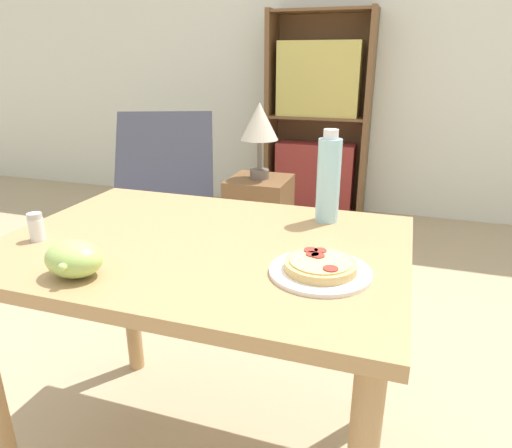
{
  "coord_description": "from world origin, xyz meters",
  "views": [
    {
      "loc": [
        0.52,
        -1.15,
        1.21
      ],
      "look_at": [
        0.18,
        -0.11,
        0.81
      ],
      "focal_mm": 32.0,
      "sensor_mm": 36.0,
      "label": 1
    }
  ],
  "objects_px": {
    "drink_bottle": "(328,179)",
    "bookshelf": "(317,126)",
    "pizza_on_plate": "(320,268)",
    "table_lamp": "(260,125)",
    "side_table": "(259,224)",
    "salt_shaker": "(36,227)",
    "lounge_chair_near": "(164,213)",
    "grape_bunch": "(74,259)"
  },
  "relations": [
    {
      "from": "side_table",
      "to": "pizza_on_plate",
      "type": "bearing_deg",
      "value": -67.3
    },
    {
      "from": "grape_bunch",
      "to": "drink_bottle",
      "type": "height_order",
      "value": "drink_bottle"
    },
    {
      "from": "grape_bunch",
      "to": "side_table",
      "type": "relative_size",
      "value": 0.24
    },
    {
      "from": "grape_bunch",
      "to": "drink_bottle",
      "type": "relative_size",
      "value": 0.49
    },
    {
      "from": "drink_bottle",
      "to": "side_table",
      "type": "height_order",
      "value": "drink_bottle"
    },
    {
      "from": "pizza_on_plate",
      "to": "table_lamp",
      "type": "relative_size",
      "value": 0.55
    },
    {
      "from": "lounge_chair_near",
      "to": "table_lamp",
      "type": "distance_m",
      "value": 0.85
    },
    {
      "from": "bookshelf",
      "to": "grape_bunch",
      "type": "bearing_deg",
      "value": -89.89
    },
    {
      "from": "drink_bottle",
      "to": "side_table",
      "type": "distance_m",
      "value": 1.41
    },
    {
      "from": "pizza_on_plate",
      "to": "bookshelf",
      "type": "relative_size",
      "value": 0.15
    },
    {
      "from": "lounge_chair_near",
      "to": "table_lamp",
      "type": "bearing_deg",
      "value": -20.93
    },
    {
      "from": "pizza_on_plate",
      "to": "lounge_chair_near",
      "type": "height_order",
      "value": "lounge_chair_near"
    },
    {
      "from": "salt_shaker",
      "to": "side_table",
      "type": "distance_m",
      "value": 1.62
    },
    {
      "from": "drink_bottle",
      "to": "table_lamp",
      "type": "distance_m",
      "value": 1.27
    },
    {
      "from": "side_table",
      "to": "bookshelf",
      "type": "bearing_deg",
      "value": 84.91
    },
    {
      "from": "grape_bunch",
      "to": "side_table",
      "type": "height_order",
      "value": "grape_bunch"
    },
    {
      "from": "salt_shaker",
      "to": "drink_bottle",
      "type": "bearing_deg",
      "value": 29.51
    },
    {
      "from": "pizza_on_plate",
      "to": "lounge_chair_near",
      "type": "distance_m",
      "value": 2.01
    },
    {
      "from": "drink_bottle",
      "to": "bookshelf",
      "type": "height_order",
      "value": "bookshelf"
    },
    {
      "from": "drink_bottle",
      "to": "side_table",
      "type": "relative_size",
      "value": 0.49
    },
    {
      "from": "lounge_chair_near",
      "to": "salt_shaker",
      "type": "bearing_deg",
      "value": -93.99
    },
    {
      "from": "lounge_chair_near",
      "to": "grape_bunch",
      "type": "bearing_deg",
      "value": -88.29
    },
    {
      "from": "drink_bottle",
      "to": "table_lamp",
      "type": "xyz_separation_m",
      "value": [
        -0.58,
        1.14,
        -0.02
      ]
    },
    {
      "from": "salt_shaker",
      "to": "table_lamp",
      "type": "bearing_deg",
      "value": 85.16
    },
    {
      "from": "drink_bottle",
      "to": "lounge_chair_near",
      "type": "relative_size",
      "value": 0.29
    },
    {
      "from": "salt_shaker",
      "to": "lounge_chair_near",
      "type": "xyz_separation_m",
      "value": [
        -0.5,
        1.52,
        -0.5
      ]
    },
    {
      "from": "pizza_on_plate",
      "to": "drink_bottle",
      "type": "height_order",
      "value": "drink_bottle"
    },
    {
      "from": "pizza_on_plate",
      "to": "drink_bottle",
      "type": "distance_m",
      "value": 0.39
    },
    {
      "from": "drink_bottle",
      "to": "side_table",
      "type": "xyz_separation_m",
      "value": [
        -0.58,
        1.14,
        -0.6
      ]
    },
    {
      "from": "pizza_on_plate",
      "to": "drink_bottle",
      "type": "xyz_separation_m",
      "value": [
        -0.05,
        0.37,
        0.11
      ]
    },
    {
      "from": "table_lamp",
      "to": "pizza_on_plate",
      "type": "bearing_deg",
      "value": -67.3
    },
    {
      "from": "side_table",
      "to": "table_lamp",
      "type": "relative_size",
      "value": 1.31
    },
    {
      "from": "drink_bottle",
      "to": "bookshelf",
      "type": "bearing_deg",
      "value": 101.64
    },
    {
      "from": "side_table",
      "to": "lounge_chair_near",
      "type": "bearing_deg",
      "value": -178.7
    },
    {
      "from": "side_table",
      "to": "drink_bottle",
      "type": "bearing_deg",
      "value": -63.05
    },
    {
      "from": "bookshelf",
      "to": "pizza_on_plate",
      "type": "bearing_deg",
      "value": -78.87
    },
    {
      "from": "pizza_on_plate",
      "to": "table_lamp",
      "type": "height_order",
      "value": "table_lamp"
    },
    {
      "from": "bookshelf",
      "to": "side_table",
      "type": "distance_m",
      "value": 1.25
    },
    {
      "from": "lounge_chair_near",
      "to": "table_lamp",
      "type": "xyz_separation_m",
      "value": [
        0.63,
        0.01,
        0.57
      ]
    },
    {
      "from": "pizza_on_plate",
      "to": "grape_bunch",
      "type": "height_order",
      "value": "grape_bunch"
    },
    {
      "from": "salt_shaker",
      "to": "side_table",
      "type": "xyz_separation_m",
      "value": [
        0.13,
        1.54,
        -0.51
      ]
    },
    {
      "from": "pizza_on_plate",
      "to": "salt_shaker",
      "type": "distance_m",
      "value": 0.76
    }
  ]
}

